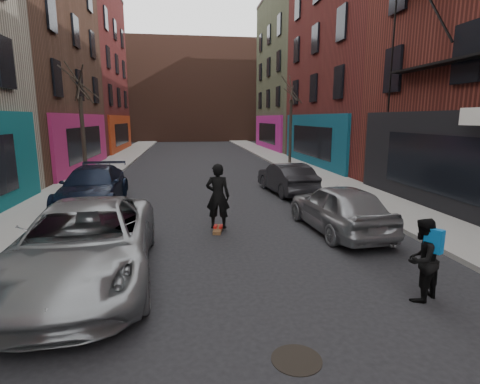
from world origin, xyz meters
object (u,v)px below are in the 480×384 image
object	(u,v)px
parked_right_end	(286,178)
manhole	(297,360)
parked_left_end	(93,187)
skateboarder	(218,196)
tree_left_far	(81,115)
parked_left_far	(85,243)
parked_right_far	(339,208)
pedestrian	(422,259)
tree_right_far	(291,114)
skateboard	(218,229)

from	to	relation	value
parked_right_end	manhole	size ratio (longest dim) A/B	5.79
parked_left_end	skateboarder	bearing A→B (deg)	-42.42
tree_left_far	parked_left_far	distance (m)	12.91
parked_right_far	manhole	bearing A→B (deg)	58.16
tree_left_far	parked_left_far	world-z (taller)	tree_left_far
pedestrian	parked_left_far	bearing A→B (deg)	-43.51
parked_right_end	parked_left_far	bearing A→B (deg)	45.72
parked_left_far	manhole	bearing A→B (deg)	-45.19
parked_right_end	skateboarder	xyz separation A→B (m)	(-3.46, -5.22, 0.38)
parked_left_far	parked_left_end	world-z (taller)	parked_left_far
parked_right_far	pedestrian	bearing A→B (deg)	83.10
parked_right_far	skateboarder	xyz separation A→B (m)	(-3.46, 0.53, 0.33)
tree_right_far	parked_left_far	size ratio (longest dim) A/B	1.20
parked_right_end	skateboarder	bearing A→B (deg)	50.20
skateboard	pedestrian	bearing A→B (deg)	-43.08
skateboard	skateboarder	size ratio (longest dim) A/B	0.42
parked_right_far	skateboarder	distance (m)	3.51
parked_right_end	skateboard	size ratio (longest dim) A/B	5.07
tree_left_far	parked_left_end	distance (m)	6.27
parked_right_end	tree_right_far	bearing A→B (deg)	-112.78
skateboard	pedestrian	distance (m)	5.77
manhole	tree_right_far	bearing A→B (deg)	74.56
parked_left_far	skateboarder	xyz separation A→B (m)	(2.94, 2.97, 0.26)
skateboard	skateboarder	distance (m)	1.00
parked_right_far	pedestrian	distance (m)	4.18
parked_right_end	parked_left_end	bearing A→B (deg)	3.52
parked_left_end	skateboarder	size ratio (longest dim) A/B	2.67
parked_left_far	parked_right_end	bearing A→B (deg)	48.62
tree_right_far	pedestrian	bearing A→B (deg)	-99.07
parked_left_far	tree_right_far	bearing A→B (deg)	59.45
parked_right_far	skateboarder	world-z (taller)	skateboarder
skateboarder	parked_left_far	bearing A→B (deg)	57.44
parked_left_far	manhole	world-z (taller)	parked_left_far
parked_right_far	parked_left_far	bearing A→B (deg)	16.66
parked_right_far	parked_right_end	distance (m)	5.75
tree_left_far	parked_left_end	bearing A→B (deg)	-73.64
manhole	pedestrian	bearing A→B (deg)	26.99
skateboarder	manhole	world-z (taller)	skateboarder
tree_right_far	skateboard	world-z (taller)	tree_right_far
parked_left_far	pedestrian	size ratio (longest dim) A/B	3.71
parked_left_end	parked_right_far	size ratio (longest dim) A/B	1.21
parked_right_end	pedestrian	size ratio (longest dim) A/B	2.66
pedestrian	tree_left_far	bearing A→B (deg)	-84.59
parked_left_far	parked_right_end	xyz separation A→B (m)	(6.40, 8.18, -0.12)
tree_right_far	skateboarder	bearing A→B (deg)	-112.85
tree_left_far	parked_right_end	distance (m)	10.61
tree_left_far	skateboarder	size ratio (longest dim) A/B	3.43
parked_left_end	skateboard	world-z (taller)	parked_left_end
parked_left_far	parked_right_far	xyz separation A→B (m)	(6.40, 2.44, -0.07)
parked_left_far	pedestrian	world-z (taller)	parked_left_far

